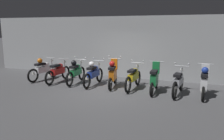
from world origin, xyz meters
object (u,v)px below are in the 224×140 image
at_px(motorbike_slot_5, 133,77).
at_px(motorbike_slot_7, 178,82).
at_px(motorbike_slot_1, 58,71).
at_px(motorbike_slot_3, 94,73).
at_px(motorbike_slot_0, 43,69).
at_px(motorbike_slot_4, 113,74).
at_px(motorbike_slot_8, 204,82).
at_px(motorbike_slot_2, 76,72).
at_px(motorbike_slot_6, 154,79).

xyz_separation_m(motorbike_slot_5, motorbike_slot_7, (1.81, -0.17, 0.00)).
relative_size(motorbike_slot_1, motorbike_slot_3, 1.00).
xyz_separation_m(motorbike_slot_1, motorbike_slot_7, (5.43, -0.11, 0.00)).
height_order(motorbike_slot_0, motorbike_slot_5, motorbike_slot_5).
xyz_separation_m(motorbike_slot_0, motorbike_slot_4, (3.61, -0.04, 0.04)).
height_order(motorbike_slot_3, motorbike_slot_8, motorbike_slot_8).
bearing_deg(motorbike_slot_2, motorbike_slot_4, -0.61).
distance_m(motorbike_slot_0, motorbike_slot_3, 2.71).
bearing_deg(motorbike_slot_1, motorbike_slot_4, 1.15).
distance_m(motorbike_slot_2, motorbike_slot_4, 1.81).
bearing_deg(motorbike_slot_0, motorbike_slot_1, -6.12).
relative_size(motorbike_slot_4, motorbike_slot_7, 0.86).
relative_size(motorbike_slot_4, motorbike_slot_8, 0.99).
xyz_separation_m(motorbike_slot_1, motorbike_slot_3, (1.81, 0.03, 0.04)).
bearing_deg(motorbike_slot_6, motorbike_slot_5, 167.96).
xyz_separation_m(motorbike_slot_0, motorbike_slot_8, (7.23, -0.19, 0.04)).
height_order(motorbike_slot_0, motorbike_slot_6, motorbike_slot_6).
height_order(motorbike_slot_2, motorbike_slot_6, motorbike_slot_6).
bearing_deg(motorbike_slot_5, motorbike_slot_1, -179.02).
distance_m(motorbike_slot_5, motorbike_slot_8, 2.72).
bearing_deg(motorbike_slot_0, motorbike_slot_5, -0.44).
distance_m(motorbike_slot_1, motorbike_slot_2, 0.91).
bearing_deg(motorbike_slot_0, motorbike_slot_6, -2.40).
relative_size(motorbike_slot_4, motorbike_slot_6, 0.99).
bearing_deg(motorbike_slot_5, motorbike_slot_6, -12.04).
bearing_deg(motorbike_slot_3, motorbike_slot_7, -2.29).
xyz_separation_m(motorbike_slot_0, motorbike_slot_3, (2.71, -0.06, 0.00)).
height_order(motorbike_slot_3, motorbike_slot_6, motorbike_slot_6).
xyz_separation_m(motorbike_slot_0, motorbike_slot_2, (1.81, -0.02, 0.00)).
relative_size(motorbike_slot_2, motorbike_slot_3, 1.00).
bearing_deg(motorbike_slot_5, motorbike_slot_0, 179.56).
bearing_deg(motorbike_slot_3, motorbike_slot_0, 178.64).
height_order(motorbike_slot_4, motorbike_slot_6, motorbike_slot_4).
bearing_deg(motorbike_slot_2, motorbike_slot_3, -2.59).
xyz_separation_m(motorbike_slot_1, motorbike_slot_8, (6.33, -0.10, 0.08)).
bearing_deg(motorbike_slot_0, motorbike_slot_2, -0.74).
bearing_deg(motorbike_slot_3, motorbike_slot_6, -3.44).
xyz_separation_m(motorbike_slot_1, motorbike_slot_6, (4.52, -0.13, 0.03)).
relative_size(motorbike_slot_3, motorbike_slot_8, 1.16).
height_order(motorbike_slot_0, motorbike_slot_3, motorbike_slot_3).
distance_m(motorbike_slot_5, motorbike_slot_6, 0.92).
bearing_deg(motorbike_slot_7, motorbike_slot_6, -178.84).
xyz_separation_m(motorbike_slot_6, motorbike_slot_7, (0.91, 0.02, -0.03)).
xyz_separation_m(motorbike_slot_1, motorbike_slot_4, (2.71, 0.05, 0.08)).
relative_size(motorbike_slot_0, motorbike_slot_8, 1.15).
height_order(motorbike_slot_5, motorbike_slot_7, same).
relative_size(motorbike_slot_1, motorbike_slot_4, 1.17).
height_order(motorbike_slot_4, motorbike_slot_7, motorbike_slot_4).
relative_size(motorbike_slot_3, motorbike_slot_6, 1.16).
bearing_deg(motorbike_slot_2, motorbike_slot_1, -175.35).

